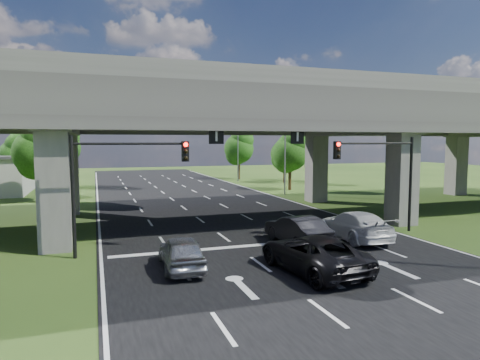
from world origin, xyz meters
TOP-DOWN VIEW (x-y plane):
  - ground at (0.00, 0.00)m, footprint 160.00×160.00m
  - road at (0.00, 10.00)m, footprint 18.00×120.00m
  - overpass at (0.00, 12.00)m, footprint 80.00×15.00m
  - signal_right at (7.82, 3.94)m, footprint 5.76×0.54m
  - signal_left at (-7.82, 3.94)m, footprint 5.76×0.54m
  - streetlight_far at (10.10, 24.00)m, footprint 3.38×0.25m
  - streetlight_beyond at (10.10, 40.00)m, footprint 3.38×0.25m
  - tree_left_near at (-13.95, 26.00)m, footprint 4.50×4.50m
  - tree_left_mid at (-16.95, 34.00)m, footprint 3.91×3.90m
  - tree_left_far at (-12.95, 42.00)m, footprint 4.80×4.80m
  - tree_right_near at (13.05, 28.00)m, footprint 4.20×4.20m
  - tree_right_mid at (16.05, 36.00)m, footprint 3.91×3.90m
  - tree_right_far at (12.05, 44.00)m, footprint 4.50×4.50m
  - car_silver at (-5.40, 0.45)m, footprint 1.99×4.50m
  - car_dark at (1.55, 3.00)m, footprint 2.00×4.95m
  - car_white at (5.23, 3.00)m, footprint 2.51×5.74m
  - car_trailing at (-0.06, -1.80)m, footprint 3.29×6.06m

SIDE VIEW (x-z plane):
  - ground at x=0.00m, z-range 0.00..0.00m
  - road at x=0.00m, z-range 0.00..0.03m
  - car_silver at x=-5.40m, z-range 0.03..1.53m
  - car_dark at x=1.55m, z-range 0.03..1.63m
  - car_trailing at x=-0.06m, z-range 0.03..1.64m
  - car_white at x=5.23m, z-range 0.03..1.67m
  - tree_left_mid at x=-16.95m, z-range 0.79..7.55m
  - tree_right_mid at x=16.05m, z-range 0.79..7.55m
  - signal_right at x=7.82m, z-range 1.19..7.19m
  - signal_left at x=-7.82m, z-range 1.19..7.19m
  - tree_right_near at x=13.05m, z-range 0.86..8.14m
  - tree_left_near at x=-13.95m, z-range 0.92..8.72m
  - tree_right_far at x=12.05m, z-range 0.92..8.72m
  - tree_left_far at x=-12.95m, z-range 0.98..9.30m
  - streetlight_far at x=10.10m, z-range 0.85..10.85m
  - streetlight_beyond at x=10.10m, z-range 0.85..10.85m
  - overpass at x=0.00m, z-range 2.92..12.92m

